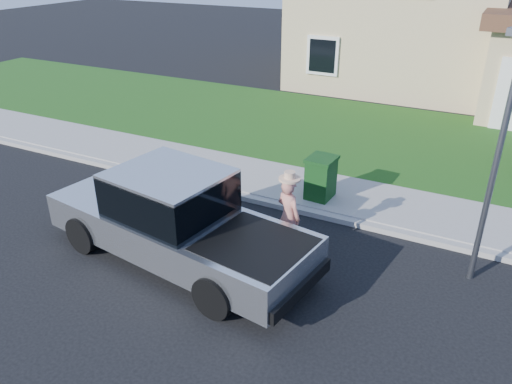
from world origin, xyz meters
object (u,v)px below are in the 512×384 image
pickup_truck (176,221)px  street_lamp (499,147)px  woman (289,214)px  trash_bin (321,177)px

pickup_truck → street_lamp: 5.71m
woman → trash_bin: woman is taller
pickup_truck → trash_bin: 3.83m
pickup_truck → woman: pickup_truck is taller
woman → trash_bin: size_ratio=1.71×
street_lamp → trash_bin: bearing=172.1°
woman → pickup_truck: bearing=58.3°
pickup_truck → trash_bin: pickup_truck is taller
woman → trash_bin: bearing=-62.8°
pickup_truck → woman: size_ratio=3.35×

